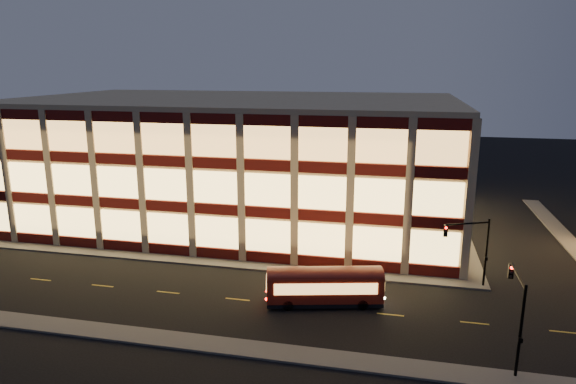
# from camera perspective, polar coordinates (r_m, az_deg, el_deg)

# --- Properties ---
(ground) EXTENTS (200.00, 200.00, 0.00)m
(ground) POSITION_cam_1_polar(r_m,az_deg,el_deg) (48.44, -7.96, -8.29)
(ground) COLOR black
(ground) RESTS_ON ground
(sidewalk_office_south) EXTENTS (54.00, 2.00, 0.15)m
(sidewalk_office_south) POSITION_cam_1_polar(r_m,az_deg,el_deg) (50.34, -10.80, -7.44)
(sidewalk_office_south) COLOR #514F4C
(sidewalk_office_south) RESTS_ON ground
(sidewalk_office_east) EXTENTS (2.00, 30.00, 0.15)m
(sidewalk_office_east) POSITION_cam_1_polar(r_m,az_deg,el_deg) (62.03, 18.36, -3.81)
(sidewalk_office_east) COLOR #514F4C
(sidewalk_office_east) RESTS_ON ground
(sidewalk_tower_west) EXTENTS (2.00, 30.00, 0.15)m
(sidewalk_tower_west) POSITION_cam_1_polar(r_m,az_deg,el_deg) (64.20, 28.18, -4.19)
(sidewalk_tower_west) COLOR #514F4C
(sidewalk_tower_west) RESTS_ON ground
(sidewalk_near) EXTENTS (100.00, 2.00, 0.15)m
(sidewalk_near) POSITION_cam_1_polar(r_m,az_deg,el_deg) (37.72, -15.05, -15.30)
(sidewalk_near) COLOR #514F4C
(sidewalk_near) RESTS_ON ground
(office_building) EXTENTS (50.45, 30.45, 14.50)m
(office_building) POSITION_cam_1_polar(r_m,az_deg,el_deg) (62.79, -5.34, 3.80)
(office_building) COLOR tan
(office_building) RESTS_ON ground
(traffic_signal_far) EXTENTS (3.79, 1.87, 6.00)m
(traffic_signal_far) POSITION_cam_1_polar(r_m,az_deg,el_deg) (44.87, 19.75, -5.22)
(traffic_signal_far) COLOR black
(traffic_signal_far) RESTS_ON ground
(traffic_signal_near) EXTENTS (0.32, 4.45, 6.00)m
(traffic_signal_near) POSITION_cam_1_polar(r_m,az_deg,el_deg) (34.74, 24.12, -11.24)
(traffic_signal_near) COLOR black
(traffic_signal_near) RESTS_ON ground
(trolley_bus) EXTENTS (9.19, 4.26, 3.02)m
(trolley_bus) POSITION_cam_1_polar(r_m,az_deg,el_deg) (40.50, 4.08, -10.18)
(trolley_bus) COLOR maroon
(trolley_bus) RESTS_ON ground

